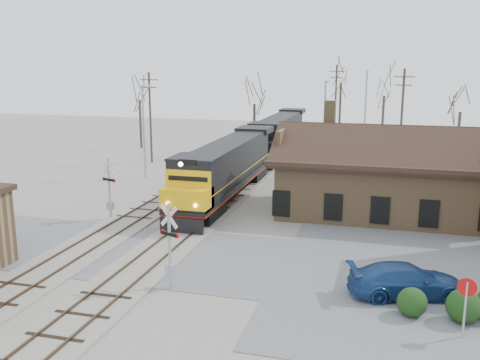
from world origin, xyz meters
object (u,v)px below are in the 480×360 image
object	(u,v)px
locomotive_lead	(226,168)
parked_car	(406,280)
depot	(382,181)
locomotive_trailing	(278,134)

from	to	relation	value
locomotive_lead	parked_car	distance (m)	20.51
depot	locomotive_lead	distance (m)	12.06
depot	locomotive_trailing	xyz separation A→B (m)	(-11.99, 22.35, 0.02)
depot	locomotive_lead	size ratio (longest dim) A/B	0.73
locomotive_trailing	parked_car	bearing A→B (deg)	-69.87
locomotive_lead	parked_car	size ratio (longest dim) A/B	3.90
parked_car	locomotive_trailing	bearing A→B (deg)	2.98
parked_car	depot	bearing A→B (deg)	-11.55
locomotive_lead	locomotive_trailing	size ratio (longest dim) A/B	1.00
parked_car	locomotive_lead	bearing A→B (deg)	23.73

